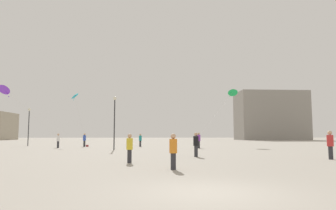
{
  "coord_description": "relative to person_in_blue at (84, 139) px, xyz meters",
  "views": [
    {
      "loc": [
        -1.69,
        -8.3,
        1.56
      ],
      "look_at": [
        0.0,
        17.96,
        4.13
      ],
      "focal_mm": 32.5,
      "sensor_mm": 36.0,
      "label": 1
    }
  ],
  "objects": [
    {
      "name": "person_in_purple",
      "position": [
        14.04,
        -5.37,
        0.04
      ],
      "size": [
        0.39,
        0.39,
        1.8
      ],
      "rotation": [
        0.0,
        0.0,
        0.35
      ],
      "color": "#2D2D33",
      "rests_on": "ground_plane"
    },
    {
      "name": "handbag_beside_flyer",
      "position": [
        0.35,
        0.1,
        -0.83
      ],
      "size": [
        0.35,
        0.23,
        0.24
      ],
      "primitive_type": "cube",
      "rotation": [
        0.0,
        0.0,
        0.32
      ],
      "color": "maroon",
      "rests_on": "ground_plane"
    },
    {
      "name": "person_in_black",
      "position": [
        11.63,
        -18.71,
        -0.02
      ],
      "size": [
        0.37,
        0.37,
        1.71
      ],
      "rotation": [
        0.0,
        0.0,
        5.14
      ],
      "color": "#2D2D33",
      "rests_on": "ground_plane"
    },
    {
      "name": "building_centre_hall",
      "position": [
        44.95,
        48.8,
        6.22
      ],
      "size": [
        19.91,
        10.5,
        14.34
      ],
      "color": "gray",
      "rests_on": "ground_plane"
    },
    {
      "name": "person_in_red",
      "position": [
        19.78,
        -21.48,
        0.04
      ],
      "size": [
        0.39,
        0.39,
        1.81
      ],
      "rotation": [
        0.0,
        0.0,
        5.73
      ],
      "color": "#2D2D33",
      "rests_on": "ground_plane"
    },
    {
      "name": "lamppost_east",
      "position": [
        4.75,
        -8.52,
        2.69
      ],
      "size": [
        0.36,
        0.36,
        5.5
      ],
      "color": "#2D2D30",
      "rests_on": "ground_plane"
    },
    {
      "name": "kite_cyan_diamond",
      "position": [
        -1.65,
        0.97,
        5.79
      ],
      "size": [
        2.37,
        1.7,
        5.93
      ],
      "color": "#1EB2C6"
    },
    {
      "name": "person_in_blue",
      "position": [
        0.0,
        0.0,
        0.0
      ],
      "size": [
        0.38,
        0.38,
        1.74
      ],
      "rotation": [
        0.0,
        0.0,
        4.26
      ],
      "color": "#2D2D33",
      "rests_on": "ground_plane"
    },
    {
      "name": "ground_plane",
      "position": [
        9.95,
        -31.86,
        -0.95
      ],
      "size": [
        300.0,
        300.0,
        0.0
      ],
      "primitive_type": "plane",
      "color": "#9E9689"
    },
    {
      "name": "person_in_yellow",
      "position": [
        7.23,
        -23.12,
        -0.07
      ],
      "size": [
        0.35,
        0.35,
        1.6
      ],
      "rotation": [
        0.0,
        0.0,
        5.68
      ],
      "color": "#2D2D33",
      "rests_on": "ground_plane"
    },
    {
      "name": "kite_emerald_diamond",
      "position": [
        19.75,
        0.43,
        6.36
      ],
      "size": [
        6.46,
        6.46,
        6.53
      ],
      "color": "green"
    },
    {
      "name": "person_in_white",
      "position": [
        -2.35,
        -3.4,
        -0.02
      ],
      "size": [
        0.37,
        0.37,
        1.7
      ],
      "rotation": [
        0.0,
        0.0,
        3.59
      ],
      "color": "#2D2D33",
      "rests_on": "ground_plane"
    },
    {
      "name": "lamppost_west",
      "position": [
        -8.32,
        3.15,
        2.54
      ],
      "size": [
        0.36,
        0.36,
        5.24
      ],
      "color": "#2D2D30",
      "rests_on": "ground_plane"
    },
    {
      "name": "kite_violet_diamond",
      "position": [
        -4.88,
        -11.74,
        4.69
      ],
      "size": [
        3.17,
        8.94,
        4.83
      ],
      "color": "purple"
    },
    {
      "name": "person_in_orange",
      "position": [
        9.38,
        -26.46,
        -0.07
      ],
      "size": [
        0.35,
        0.35,
        1.61
      ],
      "rotation": [
        0.0,
        0.0,
        1.98
      ],
      "color": "#2D2D33",
      "rests_on": "ground_plane"
    },
    {
      "name": "person_in_teal",
      "position": [
        7.21,
        -0.02,
        -0.02
      ],
      "size": [
        0.37,
        0.37,
        1.69
      ],
      "rotation": [
        0.0,
        0.0,
        0.57
      ],
      "color": "#2D2D33",
      "rests_on": "ground_plane"
    }
  ]
}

